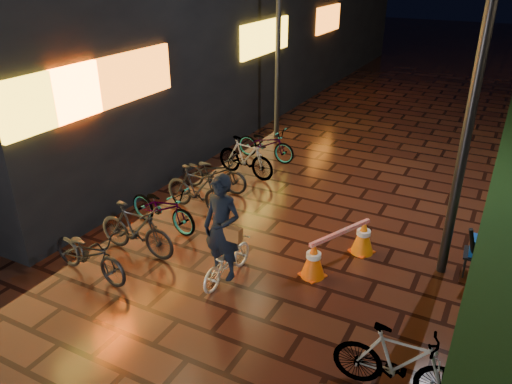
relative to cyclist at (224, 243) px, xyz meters
The scene contains 7 objects.
ground 1.90m from the cyclist, 74.81° to the right, with size 80.00×80.00×0.00m, color #381911.
lamp_post_hedge 4.26m from the cyclist, 31.99° to the left, with size 0.53×0.19×5.56m.
lamp_post_sf 7.31m from the cyclist, 109.01° to the left, with size 0.47×0.25×5.04m.
cyclist is the anchor object (origin of this frame).
traffic_barrier 1.95m from the cyclist, 41.88° to the left, with size 0.94×1.52×0.63m.
cart_assembly 4.03m from the cyclist, 29.44° to the left, with size 0.53×0.55×0.96m.
parked_bikes_storefront 2.65m from the cyclist, 133.84° to the left, with size 1.85×6.47×0.92m.
Camera 1 is at (3.02, -3.86, 4.66)m, focal length 35.00 mm.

